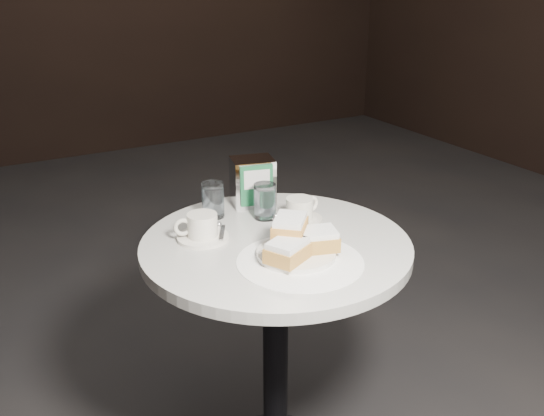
{
  "coord_description": "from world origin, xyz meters",
  "views": [
    {
      "loc": [
        -0.7,
        -1.23,
        1.41
      ],
      "look_at": [
        0.0,
        0.02,
        0.83
      ],
      "focal_mm": 40.0,
      "sensor_mm": 36.0,
      "label": 1
    }
  ],
  "objects_px": {
    "cafe_table": "(276,307)",
    "beignet_plate": "(298,244)",
    "coffee_cup_right": "(300,211)",
    "water_glass_left": "(213,200)",
    "coffee_cup_left": "(202,228)",
    "napkin_dispenser": "(253,182)",
    "water_glass_right": "(265,202)"
  },
  "relations": [
    {
      "from": "cafe_table",
      "to": "beignet_plate",
      "type": "xyz_separation_m",
      "value": [
        0.0,
        -0.1,
        0.23
      ]
    },
    {
      "from": "coffee_cup_right",
      "to": "water_glass_left",
      "type": "bearing_deg",
      "value": 130.86
    },
    {
      "from": "coffee_cup_left",
      "to": "coffee_cup_right",
      "type": "distance_m",
      "value": 0.28
    },
    {
      "from": "coffee_cup_right",
      "to": "napkin_dispenser",
      "type": "bearing_deg",
      "value": 94.6
    },
    {
      "from": "napkin_dispenser",
      "to": "coffee_cup_left",
      "type": "bearing_deg",
      "value": -132.13
    },
    {
      "from": "beignet_plate",
      "to": "napkin_dispenser",
      "type": "distance_m",
      "value": 0.37
    },
    {
      "from": "cafe_table",
      "to": "water_glass_left",
      "type": "relative_size",
      "value": 7.43
    },
    {
      "from": "coffee_cup_right",
      "to": "water_glass_left",
      "type": "height_order",
      "value": "water_glass_left"
    },
    {
      "from": "cafe_table",
      "to": "water_glass_left",
      "type": "xyz_separation_m",
      "value": [
        -0.07,
        0.23,
        0.25
      ]
    },
    {
      "from": "cafe_table",
      "to": "coffee_cup_left",
      "type": "relative_size",
      "value": 4.59
    },
    {
      "from": "cafe_table",
      "to": "water_glass_left",
      "type": "bearing_deg",
      "value": 107.72
    },
    {
      "from": "coffee_cup_right",
      "to": "napkin_dispenser",
      "type": "distance_m",
      "value": 0.19
    },
    {
      "from": "beignet_plate",
      "to": "water_glass_right",
      "type": "distance_m",
      "value": 0.26
    },
    {
      "from": "cafe_table",
      "to": "napkin_dispenser",
      "type": "bearing_deg",
      "value": 75.13
    },
    {
      "from": "beignet_plate",
      "to": "water_glass_right",
      "type": "bearing_deg",
      "value": 79.31
    },
    {
      "from": "water_glass_right",
      "to": "napkin_dispenser",
      "type": "relative_size",
      "value": 0.71
    },
    {
      "from": "cafe_table",
      "to": "napkin_dispenser",
      "type": "height_order",
      "value": "napkin_dispenser"
    },
    {
      "from": "water_glass_left",
      "to": "napkin_dispenser",
      "type": "height_order",
      "value": "napkin_dispenser"
    },
    {
      "from": "coffee_cup_left",
      "to": "coffee_cup_right",
      "type": "xyz_separation_m",
      "value": [
        0.28,
        -0.02,
        -0.0
      ]
    },
    {
      "from": "cafe_table",
      "to": "coffee_cup_right",
      "type": "bearing_deg",
      "value": 33.95
    },
    {
      "from": "water_glass_left",
      "to": "napkin_dispenser",
      "type": "relative_size",
      "value": 0.71
    },
    {
      "from": "water_glass_right",
      "to": "napkin_dispenser",
      "type": "bearing_deg",
      "value": 80.04
    },
    {
      "from": "water_glass_left",
      "to": "napkin_dispenser",
      "type": "distance_m",
      "value": 0.15
    },
    {
      "from": "coffee_cup_right",
      "to": "coffee_cup_left",
      "type": "bearing_deg",
      "value": 163.12
    },
    {
      "from": "cafe_table",
      "to": "beignet_plate",
      "type": "relative_size",
      "value": 3.36
    },
    {
      "from": "coffee_cup_right",
      "to": "napkin_dispenser",
      "type": "height_order",
      "value": "napkin_dispenser"
    },
    {
      "from": "coffee_cup_left",
      "to": "water_glass_left",
      "type": "relative_size",
      "value": 1.62
    },
    {
      "from": "coffee_cup_left",
      "to": "napkin_dispenser",
      "type": "bearing_deg",
      "value": 47.63
    },
    {
      "from": "cafe_table",
      "to": "water_glass_right",
      "type": "height_order",
      "value": "water_glass_right"
    },
    {
      "from": "beignet_plate",
      "to": "coffee_cup_right",
      "type": "height_order",
      "value": "beignet_plate"
    },
    {
      "from": "water_glass_left",
      "to": "water_glass_right",
      "type": "xyz_separation_m",
      "value": [
        0.12,
        -0.08,
        -0.0
      ]
    },
    {
      "from": "napkin_dispenser",
      "to": "water_glass_right",
      "type": "bearing_deg",
      "value": -86.08
    }
  ]
}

